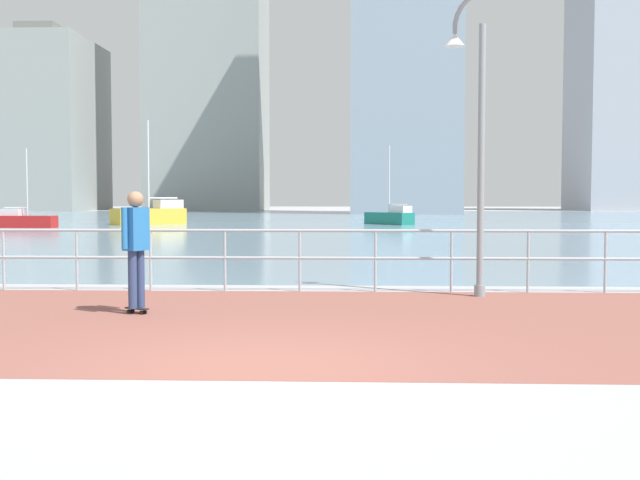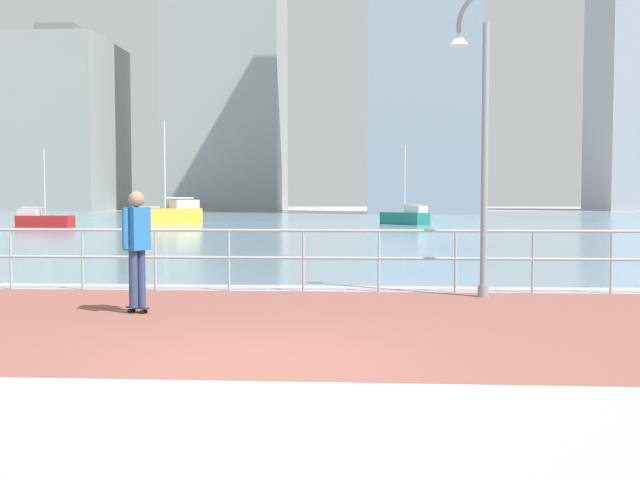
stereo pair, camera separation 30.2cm
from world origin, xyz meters
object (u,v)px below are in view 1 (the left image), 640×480
at_px(skateboarder, 136,240).
at_px(sailboat_gray, 26,220).
at_px(sailboat_teal, 390,217).
at_px(sailboat_blue, 151,214).
at_px(lamppost, 473,129).

bearing_deg(skateboarder, sailboat_gray, 115.57).
bearing_deg(sailboat_teal, skateboarder, -98.41).
bearing_deg(sailboat_blue, lamppost, -67.38).
distance_m(skateboarder, sailboat_teal, 39.86).
relative_size(lamppost, sailboat_teal, 1.03).
distance_m(sailboat_teal, sailboat_blue, 15.81).
height_order(lamppost, skateboarder, lamppost).
relative_size(lamppost, sailboat_gray, 1.16).
height_order(skateboarder, sailboat_gray, sailboat_gray).
bearing_deg(sailboat_blue, sailboat_teal, 0.92).
xyz_separation_m(lamppost, sailboat_teal, (0.46, 37.07, -2.46)).
height_order(lamppost, sailboat_blue, sailboat_blue).
bearing_deg(skateboarder, sailboat_teal, 81.59).
xyz_separation_m(lamppost, sailboat_blue, (-15.34, 36.82, -2.31)).
relative_size(sailboat_gray, sailboat_blue, 0.68).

